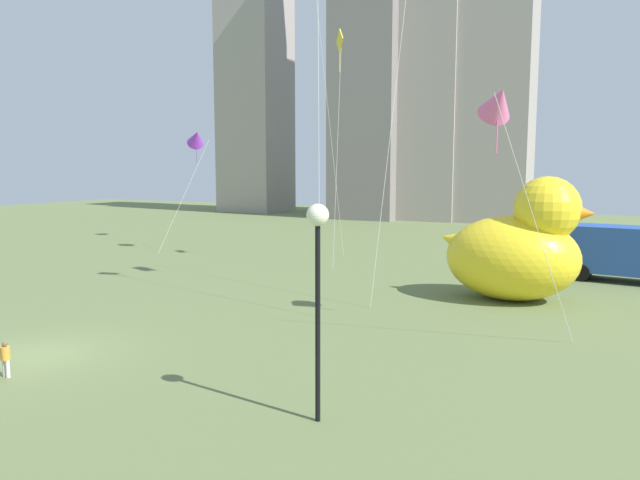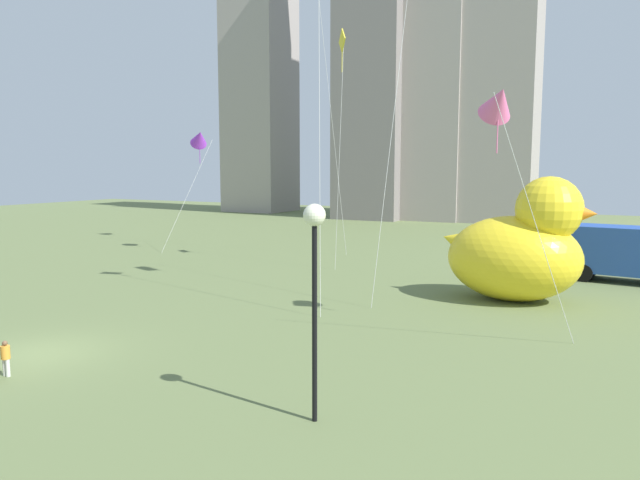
{
  "view_description": "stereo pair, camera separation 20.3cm",
  "coord_description": "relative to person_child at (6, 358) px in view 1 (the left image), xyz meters",
  "views": [
    {
      "loc": [
        16.04,
        -12.16,
        5.84
      ],
      "look_at": [
        6.76,
        6.28,
        3.34
      ],
      "focal_mm": 33.53,
      "sensor_mm": 36.0,
      "label": 1
    },
    {
      "loc": [
        16.22,
        -12.07,
        5.84
      ],
      "look_at": [
        6.76,
        6.28,
        3.34
      ],
      "focal_mm": 33.53,
      "sensor_mm": 36.0,
      "label": 2
    }
  ],
  "objects": [
    {
      "name": "lamppost",
      "position": [
        9.12,
        1.33,
        3.4
      ],
      "size": [
        0.51,
        0.51,
        5.05
      ],
      "color": "black",
      "rests_on": "ground"
    },
    {
      "name": "giant_inflatable_duck",
      "position": [
        11.21,
        16.61,
        1.77
      ],
      "size": [
        6.62,
        4.25,
        5.49
      ],
      "color": "yellow",
      "rests_on": "ground"
    },
    {
      "name": "box_truck",
      "position": [
        15.35,
        23.6,
        0.89
      ],
      "size": [
        6.67,
        2.98,
        2.85
      ],
      "color": "#264CA5",
      "rests_on": "ground"
    },
    {
      "name": "kite_purple",
      "position": [
        -10.28,
        21.7,
        7.23
      ],
      "size": [
        3.67,
        3.75,
        8.59
      ],
      "color": "silver",
      "rests_on": "ground"
    },
    {
      "name": "ground_plane",
      "position": [
        -0.92,
        1.68,
        -0.57
      ],
      "size": [
        140.0,
        140.0,
        0.0
      ],
      "primitive_type": "plane",
      "color": "#637344"
    },
    {
      "name": "person_child",
      "position": [
        0.0,
        0.0,
        0.0
      ],
      "size": [
        0.25,
        0.25,
        1.03
      ],
      "color": "silver",
      "rests_on": "ground"
    },
    {
      "name": "kite_pink",
      "position": [
        11.3,
        10.36,
        7.44
      ],
      "size": [
        3.54,
        3.63,
        8.8
      ],
      "color": "silver",
      "rests_on": "ground"
    },
    {
      "name": "city_skyline",
      "position": [
        -8.94,
        56.41,
        16.62
      ],
      "size": [
        39.36,
        13.54,
        40.14
      ],
      "color": "#9E938C",
      "rests_on": "ground"
    },
    {
      "name": "kite_yellow",
      "position": [
        0.83,
        20.31,
        11.6
      ],
      "size": [
        0.87,
        1.01,
        13.43
      ],
      "color": "silver",
      "rests_on": "ground"
    }
  ]
}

